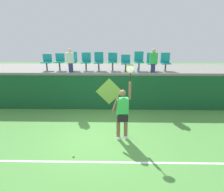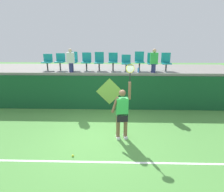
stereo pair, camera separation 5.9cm
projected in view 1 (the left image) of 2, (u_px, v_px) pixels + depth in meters
ground_plane at (101, 139)px, 6.80m from camera, size 40.00×40.00×0.00m
court_back_wall at (105, 93)px, 9.34m from camera, size 13.36×0.20×1.64m
spectator_platform at (106, 69)px, 10.47m from camera, size 13.36×3.00×0.12m
court_baseline_stripe at (97, 162)px, 5.53m from camera, size 12.02×0.08×0.01m
tennis_player at (122, 112)px, 6.56m from camera, size 0.75×0.32×2.56m
tennis_ball at (73, 156)px, 5.77m from camera, size 0.07×0.07×0.07m
water_bottle at (138, 70)px, 9.17m from camera, size 0.07×0.07×0.21m
stadium_chair_0 at (47, 61)px, 9.62m from camera, size 0.44×0.42×0.79m
stadium_chair_1 at (60, 61)px, 9.60m from camera, size 0.44×0.42×0.82m
stadium_chair_2 at (72, 60)px, 9.59m from camera, size 0.44×0.42×0.90m
stadium_chair_3 at (86, 61)px, 9.58m from camera, size 0.44×0.42×0.86m
stadium_chair_4 at (99, 61)px, 9.57m from camera, size 0.44×0.42×0.89m
stadium_chair_5 at (113, 60)px, 9.55m from camera, size 0.44×0.42×0.86m
stadium_chair_6 at (126, 62)px, 9.56m from camera, size 0.44×0.42×0.77m
stadium_chair_7 at (139, 60)px, 9.53m from camera, size 0.44×0.42×0.91m
stadium_chair_8 at (152, 61)px, 9.54m from camera, size 0.44×0.42×0.86m
stadium_chair_9 at (165, 61)px, 9.52m from camera, size 0.44×0.42×0.86m
spectator_0 at (70, 60)px, 9.16m from camera, size 0.34×0.20×1.08m
spectator_1 at (153, 60)px, 9.05m from camera, size 0.34×0.20×1.08m
wall_signage_mount at (109, 109)px, 9.48m from camera, size 1.27×0.01×1.54m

